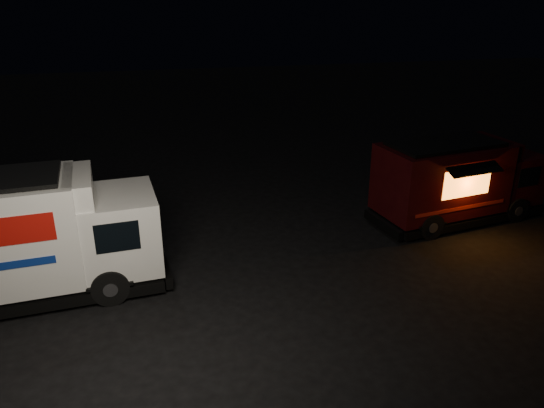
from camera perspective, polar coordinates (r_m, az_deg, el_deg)
The scene contains 3 objects.
ground at distance 13.85m, azimuth -4.86°, elevation -9.14°, with size 80.00×80.00×0.00m, color black.
white_truck at distance 14.21m, azimuth -25.73°, elevation -3.35°, with size 7.01×2.39×3.18m, color white, non-canonical shape.
red_truck at distance 18.38m, azimuth 19.51°, elevation 2.45°, with size 5.85×2.15×2.72m, color #33090A, non-canonical shape.
Camera 1 is at (-1.53, -11.72, 7.22)m, focal length 35.00 mm.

